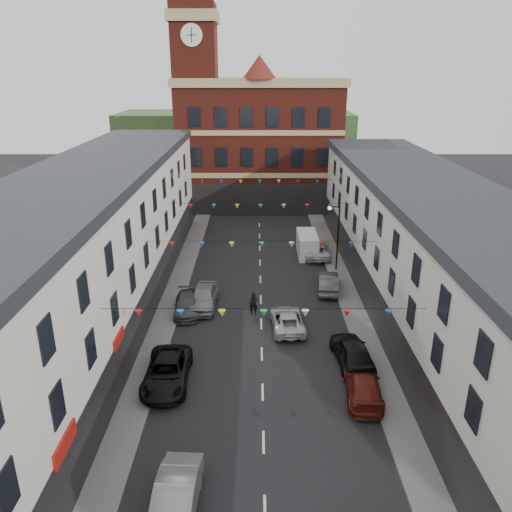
{
  "coord_description": "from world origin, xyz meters",
  "views": [
    {
      "loc": [
        -0.35,
        -27.44,
        16.92
      ],
      "look_at": [
        -0.37,
        6.77,
        4.11
      ],
      "focal_mm": 35.0,
      "sensor_mm": 36.0,
      "label": 1
    }
  ],
  "objects_px": {
    "car_left_e": "(204,297)",
    "car_right_d": "(352,352)",
    "car_left_d": "(187,305)",
    "car_right_f": "(317,250)",
    "car_right_c": "(363,387)",
    "moving_car": "(287,320)",
    "white_van": "(307,244)",
    "pedestrian": "(254,304)",
    "street_lamp": "(336,229)",
    "car_left_c": "(167,372)",
    "car_right_e": "(328,282)",
    "car_left_b": "(175,500)"
  },
  "relations": [
    {
      "from": "car_left_e",
      "to": "moving_car",
      "type": "height_order",
      "value": "car_left_e"
    },
    {
      "from": "street_lamp",
      "to": "moving_car",
      "type": "bearing_deg",
      "value": -114.13
    },
    {
      "from": "car_right_e",
      "to": "moving_car",
      "type": "bearing_deg",
      "value": 66.42
    },
    {
      "from": "white_van",
      "to": "car_right_e",
      "type": "bearing_deg",
      "value": -83.4
    },
    {
      "from": "car_right_e",
      "to": "white_van",
      "type": "distance_m",
      "value": 8.55
    },
    {
      "from": "car_right_d",
      "to": "street_lamp",
      "type": "bearing_deg",
      "value": -99.27
    },
    {
      "from": "car_left_c",
      "to": "car_left_d",
      "type": "height_order",
      "value": "car_left_c"
    },
    {
      "from": "car_left_b",
      "to": "car_right_f",
      "type": "relative_size",
      "value": 0.94
    },
    {
      "from": "car_left_d",
      "to": "car_left_c",
      "type": "bearing_deg",
      "value": -94.26
    },
    {
      "from": "car_right_f",
      "to": "car_left_e",
      "type": "bearing_deg",
      "value": 52.02
    },
    {
      "from": "street_lamp",
      "to": "car_left_c",
      "type": "height_order",
      "value": "street_lamp"
    },
    {
      "from": "car_left_c",
      "to": "car_left_e",
      "type": "height_order",
      "value": "car_left_e"
    },
    {
      "from": "car_right_c",
      "to": "white_van",
      "type": "xyz_separation_m",
      "value": [
        -0.91,
        22.62,
        0.36
      ]
    },
    {
      "from": "car_left_e",
      "to": "pedestrian",
      "type": "distance_m",
      "value": 3.96
    },
    {
      "from": "car_right_c",
      "to": "car_right_d",
      "type": "height_order",
      "value": "car_right_d"
    },
    {
      "from": "moving_car",
      "to": "pedestrian",
      "type": "bearing_deg",
      "value": -44.81
    },
    {
      "from": "car_left_e",
      "to": "car_right_d",
      "type": "xyz_separation_m",
      "value": [
        9.82,
        -7.75,
        0.0
      ]
    },
    {
      "from": "car_left_d",
      "to": "car_right_f",
      "type": "xyz_separation_m",
      "value": [
        11.0,
        11.81,
        0.06
      ]
    },
    {
      "from": "car_left_c",
      "to": "white_van",
      "type": "height_order",
      "value": "white_van"
    },
    {
      "from": "moving_car",
      "to": "car_right_f",
      "type": "bearing_deg",
      "value": -108.16
    },
    {
      "from": "car_left_b",
      "to": "car_right_c",
      "type": "height_order",
      "value": "car_left_b"
    },
    {
      "from": "street_lamp",
      "to": "car_left_c",
      "type": "distance_m",
      "value": 21.15
    },
    {
      "from": "car_right_f",
      "to": "white_van",
      "type": "distance_m",
      "value": 1.15
    },
    {
      "from": "car_right_f",
      "to": "moving_car",
      "type": "bearing_deg",
      "value": 79.46
    },
    {
      "from": "car_left_e",
      "to": "car_right_c",
      "type": "distance_m",
      "value": 14.84
    },
    {
      "from": "car_right_d",
      "to": "car_right_e",
      "type": "bearing_deg",
      "value": -95.28
    },
    {
      "from": "white_van",
      "to": "car_right_c",
      "type": "bearing_deg",
      "value": -87.21
    },
    {
      "from": "car_right_d",
      "to": "car_right_e",
      "type": "height_order",
      "value": "car_right_d"
    },
    {
      "from": "car_left_c",
      "to": "white_van",
      "type": "relative_size",
      "value": 1.13
    },
    {
      "from": "car_left_d",
      "to": "white_van",
      "type": "relative_size",
      "value": 0.93
    },
    {
      "from": "car_right_d",
      "to": "moving_car",
      "type": "xyz_separation_m",
      "value": [
        -3.7,
        4.45,
        -0.17
      ]
    },
    {
      "from": "car_right_e",
      "to": "moving_car",
      "type": "distance_m",
      "value": 7.3
    },
    {
      "from": "car_left_e",
      "to": "car_right_d",
      "type": "relative_size",
      "value": 1.0
    },
    {
      "from": "white_van",
      "to": "pedestrian",
      "type": "distance_m",
      "value": 13.72
    },
    {
      "from": "moving_car",
      "to": "pedestrian",
      "type": "height_order",
      "value": "pedestrian"
    },
    {
      "from": "car_left_b",
      "to": "car_left_e",
      "type": "relative_size",
      "value": 0.98
    },
    {
      "from": "moving_car",
      "to": "white_van",
      "type": "bearing_deg",
      "value": -104.22
    },
    {
      "from": "car_left_e",
      "to": "pedestrian",
      "type": "relative_size",
      "value": 2.75
    },
    {
      "from": "pedestrian",
      "to": "car_left_e",
      "type": "bearing_deg",
      "value": 167.76
    },
    {
      "from": "car_right_f",
      "to": "moving_car",
      "type": "xyz_separation_m",
      "value": [
        -3.7,
        -14.18,
        -0.05
      ]
    },
    {
      "from": "car_left_b",
      "to": "car_left_d",
      "type": "distance_m",
      "value": 18.08
    },
    {
      "from": "car_right_c",
      "to": "car_right_e",
      "type": "relative_size",
      "value": 1.05
    },
    {
      "from": "car_left_d",
      "to": "car_right_c",
      "type": "height_order",
      "value": "car_right_c"
    },
    {
      "from": "car_right_e",
      "to": "white_van",
      "type": "height_order",
      "value": "white_van"
    },
    {
      "from": "car_left_b",
      "to": "white_van",
      "type": "distance_m",
      "value": 31.48
    },
    {
      "from": "street_lamp",
      "to": "car_right_c",
      "type": "height_order",
      "value": "street_lamp"
    },
    {
      "from": "moving_car",
      "to": "car_right_c",
      "type": "bearing_deg",
      "value": 111.75
    },
    {
      "from": "car_right_d",
      "to": "car_right_e",
      "type": "distance_m",
      "value": 10.74
    },
    {
      "from": "moving_car",
      "to": "car_right_e",
      "type": "bearing_deg",
      "value": -123.99
    },
    {
      "from": "car_left_c",
      "to": "moving_car",
      "type": "bearing_deg",
      "value": 40.98
    }
  ]
}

